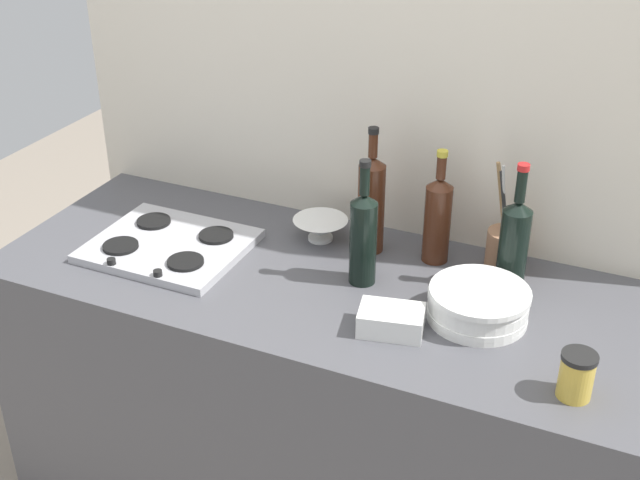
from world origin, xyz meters
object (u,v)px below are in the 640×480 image
object	(u,v)px
butter_dish	(391,320)
condiment_jar_front	(576,375)
stovetop_hob	(169,245)
wine_bottle_mid_left	(371,202)
wine_bottle_rightmost	(437,218)
plate_stack	(478,304)
wine_bottle_mid_right	(363,236)
wine_bottle_leftmost	(514,243)
utensil_crock	(505,248)
mixing_bowl	(320,228)

from	to	relation	value
butter_dish	condiment_jar_front	size ratio (longest dim) A/B	1.42
butter_dish	stovetop_hob	bearing A→B (deg)	170.63
wine_bottle_mid_left	butter_dish	world-z (taller)	wine_bottle_mid_left
condiment_jar_front	wine_bottle_rightmost	bearing A→B (deg)	135.56
plate_stack	wine_bottle_mid_left	world-z (taller)	wine_bottle_mid_left
wine_bottle_mid_right	plate_stack	bearing A→B (deg)	-8.39
wine_bottle_mid_right	butter_dish	bearing A→B (deg)	-51.20
plate_stack	wine_bottle_mid_right	size ratio (longest dim) A/B	0.73
wine_bottle_leftmost	utensil_crock	size ratio (longest dim) A/B	1.15
stovetop_hob	mixing_bowl	distance (m)	0.44
stovetop_hob	condiment_jar_front	xyz separation A→B (m)	(1.16, -0.18, 0.04)
wine_bottle_rightmost	mixing_bowl	world-z (taller)	wine_bottle_rightmost
mixing_bowl	butter_dish	distance (m)	0.49
mixing_bowl	butter_dish	bearing A→B (deg)	-45.50
plate_stack	utensil_crock	size ratio (longest dim) A/B	0.82
plate_stack	mixing_bowl	xyz separation A→B (m)	(-0.52, 0.21, -0.01)
wine_bottle_rightmost	plate_stack	bearing A→B (deg)	-52.43
stovetop_hob	plate_stack	world-z (taller)	plate_stack
wine_bottle_leftmost	wine_bottle_mid_left	distance (m)	0.41
plate_stack	wine_bottle_leftmost	world-z (taller)	wine_bottle_leftmost
wine_bottle_rightmost	condiment_jar_front	bearing A→B (deg)	-44.44
plate_stack	wine_bottle_rightmost	distance (m)	0.31
butter_dish	mixing_bowl	bearing A→B (deg)	134.50
wine_bottle_leftmost	butter_dish	world-z (taller)	wine_bottle_leftmost
mixing_bowl	condiment_jar_front	xyz separation A→B (m)	(0.79, -0.42, 0.02)
wine_bottle_rightmost	butter_dish	xyz separation A→B (m)	(0.01, -0.37, -0.10)
wine_bottle_leftmost	mixing_bowl	bearing A→B (deg)	175.73
stovetop_hob	mixing_bowl	xyz separation A→B (m)	(0.37, 0.23, 0.02)
plate_stack	mixing_bowl	size ratio (longest dim) A/B	1.59
wine_bottle_mid_left	condiment_jar_front	world-z (taller)	wine_bottle_mid_left
wine_bottle_mid_right	mixing_bowl	bearing A→B (deg)	139.76
wine_bottle_rightmost	stovetop_hob	bearing A→B (deg)	-159.96
stovetop_hob	wine_bottle_rightmost	bearing A→B (deg)	20.04
butter_dish	condiment_jar_front	distance (m)	0.45
stovetop_hob	wine_bottle_mid_left	world-z (taller)	wine_bottle_mid_left
stovetop_hob	mixing_bowl	size ratio (longest dim) A/B	2.66
wine_bottle_mid_left	mixing_bowl	world-z (taller)	wine_bottle_mid_left
wine_bottle_mid_left	mixing_bowl	distance (m)	0.19
utensil_crock	wine_bottle_rightmost	bearing A→B (deg)	-170.40
stovetop_hob	wine_bottle_mid_left	distance (m)	0.59
wine_bottle_mid_right	mixing_bowl	world-z (taller)	wine_bottle_mid_right
wine_bottle_mid_left	wine_bottle_rightmost	distance (m)	0.19
wine_bottle_leftmost	wine_bottle_mid_right	xyz separation A→B (m)	(-0.36, -0.12, 0.00)
butter_dish	utensil_crock	world-z (taller)	utensil_crock
wine_bottle_mid_right	wine_bottle_rightmost	world-z (taller)	wine_bottle_mid_right
wine_bottle_rightmost	wine_bottle_mid_right	bearing A→B (deg)	-126.80
stovetop_hob	mixing_bowl	world-z (taller)	mixing_bowl
mixing_bowl	butter_dish	world-z (taller)	mixing_bowl
wine_bottle_mid_left	wine_bottle_leftmost	bearing A→B (deg)	-6.36
wine_bottle_mid_left	utensil_crock	distance (m)	0.38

